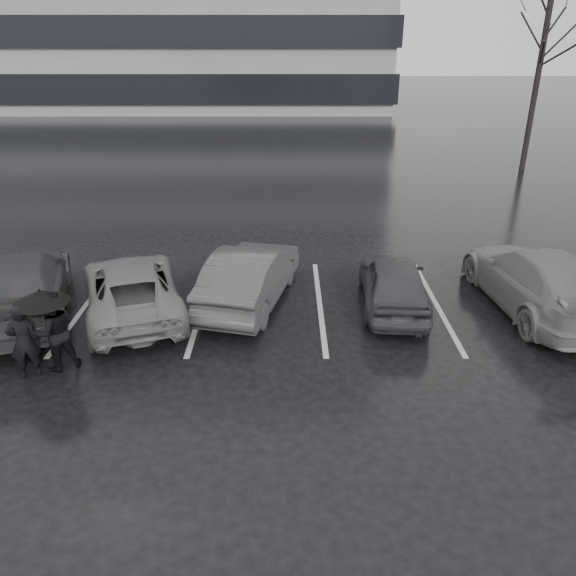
{
  "coord_description": "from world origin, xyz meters",
  "views": [
    {
      "loc": [
        -0.18,
        -9.6,
        5.94
      ],
      "look_at": [
        -0.16,
        1.0,
        1.1
      ],
      "focal_mm": 35.0,
      "sensor_mm": 36.0,
      "label": 1
    }
  ],
  "objects_px": {
    "car_east": "(539,280)",
    "tree_north": "(538,74)",
    "car_west_b": "(132,288)",
    "car_west_c": "(20,284)",
    "car_main": "(394,282)",
    "pedestrian_right": "(55,332)",
    "pedestrian_left": "(24,342)",
    "car_west_a": "(250,275)"
  },
  "relations": [
    {
      "from": "car_west_a",
      "to": "car_west_c",
      "type": "relative_size",
      "value": 0.85
    },
    {
      "from": "car_west_b",
      "to": "car_west_c",
      "type": "relative_size",
      "value": 0.89
    },
    {
      "from": "pedestrian_left",
      "to": "tree_north",
      "type": "distance_m",
      "value": 24.07
    },
    {
      "from": "car_west_b",
      "to": "car_west_c",
      "type": "height_order",
      "value": "car_west_c"
    },
    {
      "from": "car_main",
      "to": "car_west_a",
      "type": "bearing_deg",
      "value": -0.33
    },
    {
      "from": "car_main",
      "to": "car_east",
      "type": "xyz_separation_m",
      "value": [
        3.33,
        -0.12,
        0.11
      ]
    },
    {
      "from": "car_main",
      "to": "pedestrian_left",
      "type": "height_order",
      "value": "pedestrian_left"
    },
    {
      "from": "pedestrian_left",
      "to": "pedestrian_right",
      "type": "bearing_deg",
      "value": -170.33
    },
    {
      "from": "car_west_c",
      "to": "pedestrian_right",
      "type": "bearing_deg",
      "value": 106.97
    },
    {
      "from": "car_west_b",
      "to": "tree_north",
      "type": "bearing_deg",
      "value": -152.93
    },
    {
      "from": "car_west_a",
      "to": "pedestrian_left",
      "type": "bearing_deg",
      "value": 52.49
    },
    {
      "from": "car_west_c",
      "to": "pedestrian_right",
      "type": "distance_m",
      "value": 2.93
    },
    {
      "from": "car_west_a",
      "to": "pedestrian_right",
      "type": "relative_size",
      "value": 2.62
    },
    {
      "from": "car_east",
      "to": "car_west_a",
      "type": "bearing_deg",
      "value": -8.23
    },
    {
      "from": "car_west_a",
      "to": "car_west_c",
      "type": "bearing_deg",
      "value": 19.47
    },
    {
      "from": "car_main",
      "to": "car_west_c",
      "type": "bearing_deg",
      "value": 5.91
    },
    {
      "from": "pedestrian_right",
      "to": "car_west_b",
      "type": "bearing_deg",
      "value": -142.95
    },
    {
      "from": "car_main",
      "to": "car_west_b",
      "type": "distance_m",
      "value": 6.06
    },
    {
      "from": "car_west_b",
      "to": "car_east",
      "type": "height_order",
      "value": "car_east"
    },
    {
      "from": "car_main",
      "to": "car_west_b",
      "type": "relative_size",
      "value": 0.83
    },
    {
      "from": "car_east",
      "to": "tree_north",
      "type": "relative_size",
      "value": 0.59
    },
    {
      "from": "car_west_a",
      "to": "tree_north",
      "type": "xyz_separation_m",
      "value": [
        12.06,
        14.38,
        3.56
      ]
    },
    {
      "from": "car_main",
      "to": "car_west_c",
      "type": "height_order",
      "value": "car_west_c"
    },
    {
      "from": "car_west_b",
      "to": "tree_north",
      "type": "height_order",
      "value": "tree_north"
    },
    {
      "from": "car_west_c",
      "to": "tree_north",
      "type": "bearing_deg",
      "value": -157.52
    },
    {
      "from": "car_main",
      "to": "car_east",
      "type": "bearing_deg",
      "value": -178.18
    },
    {
      "from": "pedestrian_right",
      "to": "tree_north",
      "type": "distance_m",
      "value": 23.54
    },
    {
      "from": "car_west_a",
      "to": "car_west_b",
      "type": "xyz_separation_m",
      "value": [
        -2.68,
        -0.56,
        -0.08
      ]
    },
    {
      "from": "pedestrian_left",
      "to": "car_east",
      "type": "bearing_deg",
      "value": 173.3
    },
    {
      "from": "car_main",
      "to": "pedestrian_left",
      "type": "xyz_separation_m",
      "value": [
        -7.36,
        -2.98,
        0.13
      ]
    },
    {
      "from": "car_west_c",
      "to": "pedestrian_left",
      "type": "relative_size",
      "value": 3.3
    },
    {
      "from": "pedestrian_left",
      "to": "car_west_c",
      "type": "bearing_deg",
      "value": -87.08
    },
    {
      "from": "car_west_c",
      "to": "pedestrian_left",
      "type": "xyz_separation_m",
      "value": [
        1.23,
        -2.68,
        0.03
      ]
    },
    {
      "from": "car_main",
      "to": "car_west_a",
      "type": "relative_size",
      "value": 0.87
    },
    {
      "from": "car_east",
      "to": "tree_north",
      "type": "bearing_deg",
      "value": -115.05
    },
    {
      "from": "car_west_a",
      "to": "car_west_c",
      "type": "xyz_separation_m",
      "value": [
        -5.21,
        -0.55,
        0.03
      ]
    },
    {
      "from": "car_west_b",
      "to": "pedestrian_left",
      "type": "bearing_deg",
      "value": 45.67
    },
    {
      "from": "car_east",
      "to": "pedestrian_right",
      "type": "bearing_deg",
      "value": 9.08
    },
    {
      "from": "car_west_b",
      "to": "car_east",
      "type": "relative_size",
      "value": 0.87
    },
    {
      "from": "car_west_b",
      "to": "pedestrian_right",
      "type": "xyz_separation_m",
      "value": [
        -0.84,
        -2.39,
        0.19
      ]
    },
    {
      "from": "car_main",
      "to": "pedestrian_right",
      "type": "height_order",
      "value": "pedestrian_right"
    },
    {
      "from": "tree_north",
      "to": "car_main",
      "type": "bearing_deg",
      "value": -120.71
    }
  ]
}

